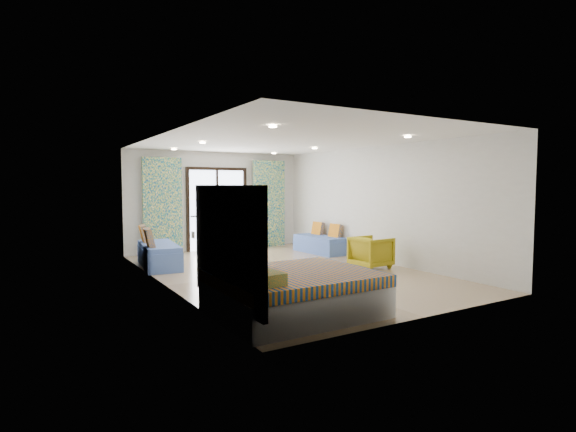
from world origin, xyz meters
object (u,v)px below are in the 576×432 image
bed (293,292)px  daybed_right (320,243)px  daybed_left (158,254)px  armchair (371,251)px  coffee_table (223,242)px

bed → daybed_right: 5.74m
daybed_left → armchair: 4.67m
daybed_right → armchair: daybed_right is taller
bed → daybed_right: daybed_right is taller
daybed_right → daybed_left: bearing=175.1°
coffee_table → armchair: armchair is taller
daybed_left → daybed_right: bearing=4.1°
coffee_table → daybed_right: bearing=-22.1°
daybed_right → coffee_table: daybed_right is taller
daybed_left → coffee_table: 2.03m
daybed_left → coffee_table: (1.86, 0.81, 0.05)m
armchair → bed: bearing=119.7°
daybed_left → daybed_right: 4.23m
bed → daybed_right: (3.59, 4.47, -0.07)m
daybed_left → bed: bearing=-75.9°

